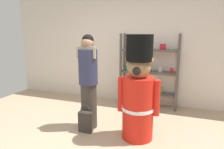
# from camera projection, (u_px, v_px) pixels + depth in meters

# --- Properties ---
(ground_plane) EXTENTS (6.40, 6.40, 0.00)m
(ground_plane) POSITION_uv_depth(u_px,v_px,m) (95.00, 146.00, 2.98)
(ground_plane) COLOR tan
(back_wall) EXTENTS (6.40, 0.12, 2.60)m
(back_wall) POSITION_uv_depth(u_px,v_px,m) (133.00, 48.00, 4.74)
(back_wall) COLOR silver
(back_wall) RESTS_ON ground_plane
(merchandise_shelf) EXTENTS (1.28, 0.35, 1.64)m
(merchandise_shelf) POSITION_uv_depth(u_px,v_px,m) (149.00, 71.00, 4.49)
(merchandise_shelf) COLOR #4C4742
(merchandise_shelf) RESTS_ON ground_plane
(teddy_bear_guard) EXTENTS (0.66, 0.51, 1.64)m
(teddy_bear_guard) POSITION_uv_depth(u_px,v_px,m) (138.00, 93.00, 3.09)
(teddy_bear_guard) COLOR red
(teddy_bear_guard) RESTS_ON ground_plane
(person_shopper) EXTENTS (0.34, 0.33, 1.64)m
(person_shopper) POSITION_uv_depth(u_px,v_px,m) (88.00, 80.00, 3.44)
(person_shopper) COLOR #38332D
(person_shopper) RESTS_ON ground_plane
(shopping_bag) EXTENTS (0.23, 0.10, 0.48)m
(shopping_bag) POSITION_uv_depth(u_px,v_px,m) (86.00, 121.00, 3.38)
(shopping_bag) COLOR #332D28
(shopping_bag) RESTS_ON ground_plane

